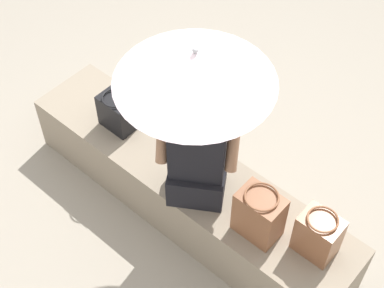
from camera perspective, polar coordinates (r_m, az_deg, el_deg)
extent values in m
plane|color=#9E9384|center=(4.12, -0.44, -6.28)|extent=(14.00, 14.00, 0.00)
cube|color=gray|center=(3.94, -0.46, -4.44)|extent=(2.44, 0.54, 0.45)
cube|color=black|center=(3.56, 0.50, -3.58)|extent=(0.44, 0.42, 0.22)
cube|color=black|center=(3.29, 0.54, 0.07)|extent=(0.38, 0.34, 0.48)
sphere|color=#9E7051|center=(3.04, 0.59, 4.23)|extent=(0.20, 0.20, 0.20)
cylinder|color=#9E7051|center=(3.26, 4.03, -0.07)|extent=(0.17, 0.21, 0.32)
cylinder|color=#9E7051|center=(3.30, -2.89, 0.75)|extent=(0.17, 0.21, 0.32)
cylinder|color=#B7B7BC|center=(3.19, 0.26, 1.10)|extent=(0.02, 0.02, 1.15)
cone|color=silver|center=(2.85, 0.30, 7.48)|extent=(0.83, 0.83, 0.19)
sphere|color=#B7B7BC|center=(2.78, 0.31, 9.14)|extent=(0.03, 0.03, 0.03)
cube|color=brown|center=(3.38, 6.55, -6.89)|extent=(0.26, 0.18, 0.33)
torus|color=brown|center=(3.23, 6.83, -5.14)|extent=(0.20, 0.20, 0.01)
cube|color=black|center=(3.94, -7.31, 3.05)|extent=(0.24, 0.16, 0.25)
torus|color=black|center=(3.84, -7.52, 4.49)|extent=(0.18, 0.18, 0.01)
cube|color=brown|center=(3.38, 12.19, -8.69)|extent=(0.23, 0.17, 0.29)
torus|color=brown|center=(3.25, 12.65, -7.19)|extent=(0.18, 0.18, 0.01)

